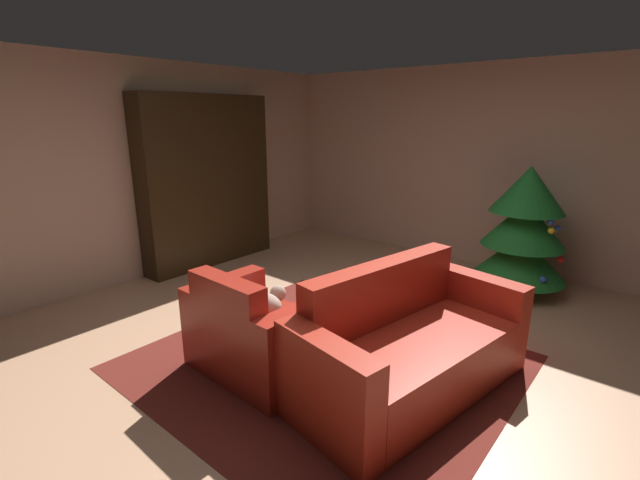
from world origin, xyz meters
TOP-DOWN VIEW (x-y plane):
  - ground_plane at (0.00, 0.00)m, footprint 7.54×7.54m
  - wall_back at (0.00, 3.17)m, footprint 6.14×0.06m
  - wall_left at (-3.04, 0.00)m, footprint 0.06×6.40m
  - area_rug at (-0.03, -0.13)m, footprint 2.74×2.52m
  - bookshelf_unit at (-2.81, 0.98)m, footprint 0.33×1.84m
  - armchair_red at (-0.37, -0.53)m, footprint 1.04×0.77m
  - couch_red at (0.64, 0.00)m, footprint 1.11×1.93m
  - coffee_table at (0.02, -0.16)m, footprint 0.78×0.78m
  - book_stack_on_table at (-0.01, -0.20)m, footprint 0.22×0.19m
  - bottle_on_table at (0.17, -0.31)m, footprint 0.08×0.08m
  - decorated_tree at (0.70, 2.44)m, footprint 0.98×0.98m

SIDE VIEW (x-z plane):
  - ground_plane at x=0.00m, z-range 0.00..0.00m
  - area_rug at x=-0.03m, z-range 0.00..0.01m
  - armchair_red at x=-0.37m, z-range -0.11..0.72m
  - couch_red at x=0.64m, z-range -0.14..0.76m
  - coffee_table at x=0.02m, z-range 0.18..0.59m
  - book_stack_on_table at x=-0.01m, z-range 0.42..0.52m
  - bottle_on_table at x=0.17m, z-range 0.39..0.66m
  - decorated_tree at x=0.70m, z-range 0.02..1.44m
  - bookshelf_unit at x=-2.81m, z-range -0.01..2.17m
  - wall_back at x=0.00m, z-range 0.00..2.57m
  - wall_left at x=-3.04m, z-range 0.00..2.57m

